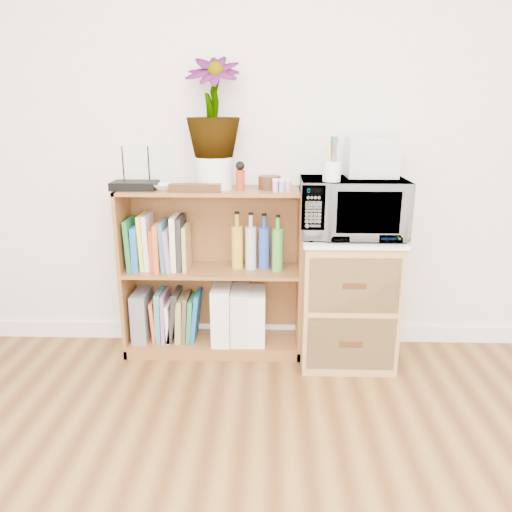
{
  "coord_description": "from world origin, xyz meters",
  "views": [
    {
      "loc": [
        -0.02,
        -0.57,
        1.36
      ],
      "look_at": [
        -0.1,
        1.95,
        0.62
      ],
      "focal_mm": 35.0,
      "sensor_mm": 36.0,
      "label": 1
    }
  ],
  "objects": [
    {
      "name": "potted_plant",
      "position": [
        -0.33,
        2.12,
        1.37
      ],
      "size": [
        0.29,
        0.29,
        0.51
      ],
      "primitive_type": "imported",
      "color": "#2F7735",
      "rests_on": "plant_pot"
    },
    {
      "name": "magazine_holder_mid",
      "position": [
        -0.2,
        2.09,
        0.23
      ],
      "size": [
        0.1,
        0.25,
        0.31
      ],
      "primitive_type": "cube",
      "color": "silver",
      "rests_on": "bookshelf"
    },
    {
      "name": "kokeshi_doll",
      "position": [
        -0.19,
        2.06,
        1.0
      ],
      "size": [
        0.05,
        0.05,
        0.11
      ],
      "primitive_type": "cylinder",
      "color": "#9F2713",
      "rests_on": "bookshelf"
    },
    {
      "name": "microwave",
      "position": [
        0.4,
        2.02,
        0.87
      ],
      "size": [
        0.55,
        0.37,
        0.3
      ],
      "primitive_type": "imported",
      "rotation": [
        0.0,
        0.0,
        -0.01
      ],
      "color": "silver",
      "rests_on": "wicker_unit"
    },
    {
      "name": "skirting_board",
      "position": [
        0.0,
        2.24,
        0.05
      ],
      "size": [
        4.0,
        0.02,
        0.1
      ],
      "primitive_type": "cube",
      "color": "white",
      "rests_on": "ground"
    },
    {
      "name": "cookbooks",
      "position": [
        -0.65,
        2.1,
        0.64
      ],
      "size": [
        0.33,
        0.2,
        0.31
      ],
      "color": "#1B6534",
      "rests_on": "bookshelf"
    },
    {
      "name": "magazine_holder_left",
      "position": [
        -0.3,
        2.09,
        0.23
      ],
      "size": [
        0.1,
        0.26,
        0.33
      ],
      "primitive_type": "cube",
      "color": "white",
      "rests_on": "bookshelf"
    },
    {
      "name": "pen_cup",
      "position": [
        0.28,
        1.92,
        1.07
      ],
      "size": [
        0.09,
        0.09,
        0.1
      ],
      "primitive_type": "cylinder",
      "color": "white",
      "rests_on": "microwave"
    },
    {
      "name": "bookshelf",
      "position": [
        -0.35,
        2.1,
        0.47
      ],
      "size": [
        1.0,
        0.3,
        0.95
      ],
      "primitive_type": "cube",
      "color": "brown",
      "rests_on": "ground"
    },
    {
      "name": "magazine_holder_right",
      "position": [
        -0.1,
        2.09,
        0.22
      ],
      "size": [
        0.1,
        0.24,
        0.3
      ],
      "primitive_type": "cube",
      "color": "white",
      "rests_on": "bookshelf"
    },
    {
      "name": "small_appliance",
      "position": [
        0.5,
        2.1,
        1.12
      ],
      "size": [
        0.26,
        0.21,
        0.2
      ],
      "primitive_type": "cube",
      "color": "silver",
      "rests_on": "microwave"
    },
    {
      "name": "liquor_bottles",
      "position": [
        -0.1,
        2.1,
        0.65
      ],
      "size": [
        0.29,
        0.06,
        0.31
      ],
      "color": "gold",
      "rests_on": "bookshelf"
    },
    {
      "name": "white_bowl",
      "position": [
        -0.59,
        2.07,
        0.97
      ],
      "size": [
        0.13,
        0.13,
        0.03
      ],
      "primitive_type": "imported",
      "color": "white",
      "rests_on": "bookshelf"
    },
    {
      "name": "router",
      "position": [
        -0.76,
        2.08,
        0.97
      ],
      "size": [
        0.24,
        0.16,
        0.04
      ],
      "primitive_type": "cube",
      "color": "black",
      "rests_on": "bookshelf"
    },
    {
      "name": "paint_jars",
      "position": [
        0.03,
        2.01,
        0.98
      ],
      "size": [
        0.12,
        0.04,
        0.06
      ],
      "primitive_type": "cube",
      "color": "pink",
      "rests_on": "bookshelf"
    },
    {
      "name": "wooden_bowl",
      "position": [
        -0.03,
        2.11,
        0.99
      ],
      "size": [
        0.12,
        0.12,
        0.07
      ],
      "primitive_type": "cylinder",
      "color": "#341B0E",
      "rests_on": "bookshelf"
    },
    {
      "name": "plant_pot",
      "position": [
        -0.33,
        2.12,
        1.03
      ],
      "size": [
        0.2,
        0.2,
        0.17
      ],
      "primitive_type": "cylinder",
      "color": "white",
      "rests_on": "bookshelf"
    },
    {
      "name": "trinket_box",
      "position": [
        -0.42,
        2.0,
        0.97
      ],
      "size": [
        0.27,
        0.07,
        0.04
      ],
      "primitive_type": "cube",
      "color": "#331F0E",
      "rests_on": "bookshelf"
    },
    {
      "name": "file_box",
      "position": [
        -0.77,
        2.1,
        0.21
      ],
      "size": [
        0.09,
        0.23,
        0.29
      ],
      "primitive_type": "cube",
      "color": "slate",
      "rests_on": "bookshelf"
    },
    {
      "name": "wicker_unit",
      "position": [
        0.4,
        2.02,
        0.35
      ],
      "size": [
        0.5,
        0.45,
        0.7
      ],
      "primitive_type": "cube",
      "color": "#9E7542",
      "rests_on": "ground"
    },
    {
      "name": "lower_books",
      "position": [
        -0.57,
        2.1,
        0.21
      ],
      "size": [
        0.28,
        0.19,
        0.3
      ],
      "color": "#DC4D26",
      "rests_on": "bookshelf"
    }
  ]
}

